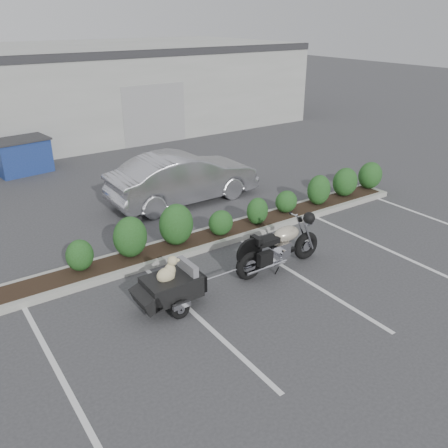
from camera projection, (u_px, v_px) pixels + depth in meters
ground at (244, 283)px, 10.34m from camera, size 90.00×90.00×0.00m
planter_kerb at (225, 234)px, 12.49m from camera, size 12.00×1.00×0.15m
building at (29, 92)px, 22.33m from camera, size 26.00×10.00×4.00m
motorcycle at (279, 247)px, 10.71m from camera, size 2.38×0.80×1.37m
pet_trailer at (171, 286)px, 9.31m from camera, size 1.89×1.05×1.14m
sedan at (184, 178)px, 14.54m from camera, size 4.69×1.67×1.54m
dumpster at (22, 156)px, 17.31m from camera, size 2.06×1.54×1.26m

